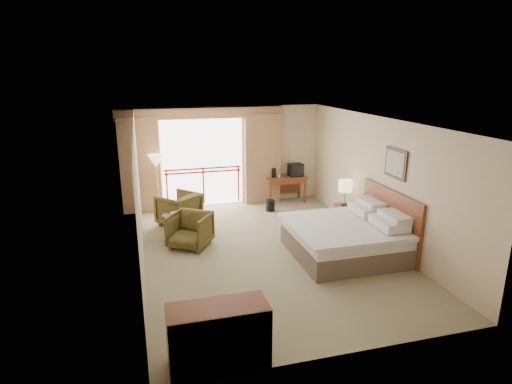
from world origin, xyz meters
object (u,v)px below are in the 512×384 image
object	(u,v)px
side_table	(174,222)
floor_lamp	(156,163)
table_lamp	(345,186)
nightstand	(345,216)
armchair_far	(179,224)
wastebasket	(270,205)
bed	(347,237)
tv	(296,170)
desk	(285,182)
armchair_near	(191,246)
dresser	(218,337)

from	to	relation	value
side_table	floor_lamp	world-z (taller)	floor_lamp
table_lamp	nightstand	bearing A→B (deg)	-90.00
nightstand	armchair_far	xyz separation A→B (m)	(-3.83, 1.18, -0.27)
table_lamp	wastebasket	world-z (taller)	table_lamp
bed	tv	size ratio (longest dim) A/B	5.42
nightstand	floor_lamp	distance (m)	4.87
wastebasket	armchair_far	distance (m)	2.49
desk	armchair_near	world-z (taller)	desk
side_table	floor_lamp	distance (m)	2.00
wastebasket	side_table	world-z (taller)	side_table
desk	armchair_far	distance (m)	3.36
tv	table_lamp	bearing A→B (deg)	-79.33
nightstand	tv	size ratio (longest dim) A/B	1.36
desk	armchair_far	bearing A→B (deg)	-157.11
bed	armchair_far	size ratio (longest dim) A/B	2.45
table_lamp	tv	size ratio (longest dim) A/B	1.49
bed	table_lamp	bearing A→B (deg)	65.24
table_lamp	desk	size ratio (longest dim) A/B	0.51
side_table	dresser	bearing A→B (deg)	-87.74
dresser	armchair_near	bearing A→B (deg)	90.79
tv	armchair_near	size ratio (longest dim) A/B	0.48
desk	wastebasket	xyz separation A→B (m)	(-0.66, -0.74, -0.43)
bed	armchair_near	distance (m)	3.28
side_table	desk	bearing A→B (deg)	31.04
nightstand	armchair_near	distance (m)	3.75
tv	dresser	distance (m)	7.33
table_lamp	floor_lamp	world-z (taller)	floor_lamp
nightstand	side_table	bearing A→B (deg)	175.09
nightstand	armchair_near	size ratio (longest dim) A/B	0.66
wastebasket	armchair_far	bearing A→B (deg)	-170.49
wastebasket	dresser	size ratio (longest dim) A/B	0.24
tv	wastebasket	bearing A→B (deg)	-144.54
table_lamp	armchair_far	xyz separation A→B (m)	(-3.83, 1.13, -0.99)
floor_lamp	armchair_far	bearing A→B (deg)	-63.73
armchair_near	table_lamp	bearing A→B (deg)	37.38
bed	armchair_near	xyz separation A→B (m)	(-3.01, 1.26, -0.38)
table_lamp	tv	xyz separation A→B (m)	(-0.42, 2.23, -0.07)
table_lamp	side_table	bearing A→B (deg)	175.81
bed	table_lamp	world-z (taller)	table_lamp
bed	desk	size ratio (longest dim) A/B	1.88
armchair_near	dresser	bearing A→B (deg)	-58.93
armchair_far	floor_lamp	distance (m)	1.68
bed	table_lamp	distance (m)	1.82
tv	floor_lamp	distance (m)	3.88
armchair_far	desk	bearing A→B (deg)	159.35
armchair_near	desk	bearing A→B (deg)	73.40
armchair_far	wastebasket	bearing A→B (deg)	148.56
dresser	floor_lamp	bearing A→B (deg)	96.32
desk	armchair_near	xyz separation A→B (m)	(-3.01, -2.58, -0.58)
nightstand	desk	world-z (taller)	desk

